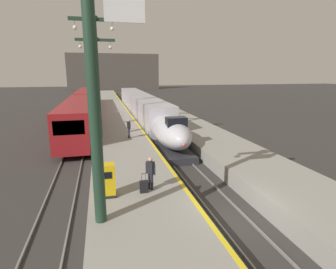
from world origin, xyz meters
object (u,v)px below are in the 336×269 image
at_px(passenger_near_edge, 150,171).
at_px(ticket_machine_yellow, 108,181).
at_px(station_column_near, 94,71).
at_px(rolling_suitcase, 144,187).
at_px(regional_train_adjacent, 83,107).
at_px(station_column_far, 97,74).
at_px(passenger_mid_platform, 129,127).
at_px(highspeed_train_main, 143,108).
at_px(station_column_mid, 96,68).

relative_size(passenger_near_edge, ticket_machine_yellow, 1.06).
relative_size(station_column_near, rolling_suitcase, 9.62).
height_order(regional_train_adjacent, rolling_suitcase, regional_train_adjacent).
distance_m(passenger_near_edge, ticket_machine_yellow, 2.11).
relative_size(regional_train_adjacent, ticket_machine_yellow, 22.87).
bearing_deg(station_column_far, passenger_near_edge, -82.15).
bearing_deg(passenger_mid_platform, passenger_near_edge, -90.38).
bearing_deg(passenger_near_edge, rolling_suitcase, -146.17).
bearing_deg(passenger_near_edge, passenger_mid_platform, 89.62).
bearing_deg(station_column_far, highspeed_train_main, 49.46).
distance_m(passenger_near_edge, rolling_suitcase, 0.83).
height_order(station_column_far, passenger_near_edge, station_column_far).
bearing_deg(ticket_machine_yellow, passenger_near_edge, 6.77).
height_order(station_column_far, ticket_machine_yellow, station_column_far).
bearing_deg(ticket_machine_yellow, regional_train_adjacent, 95.43).
bearing_deg(regional_train_adjacent, station_column_far, -76.21).
bearing_deg(rolling_suitcase, regional_train_adjacent, 98.99).
distance_m(regional_train_adjacent, rolling_suitcase, 27.19).
bearing_deg(regional_train_adjacent, rolling_suitcase, -81.01).
bearing_deg(regional_train_adjacent, station_column_mid, -81.29).
bearing_deg(station_column_far, station_column_mid, -90.00).
distance_m(highspeed_train_main, ticket_machine_yellow, 25.38).
bearing_deg(station_column_mid, passenger_mid_platform, -23.72).
height_order(highspeed_train_main, station_column_far, station_column_far).
bearing_deg(highspeed_train_main, regional_train_adjacent, 165.71).
height_order(regional_train_adjacent, station_column_near, station_column_near).
bearing_deg(highspeed_train_main, passenger_near_edge, -98.05).
height_order(station_column_near, passenger_near_edge, station_column_near).
distance_m(highspeed_train_main, passenger_near_edge, 24.77).
bearing_deg(passenger_near_edge, highspeed_train_main, 81.95).
relative_size(station_column_far, passenger_mid_platform, 5.46).
bearing_deg(rolling_suitcase, highspeed_train_main, 81.16).
xyz_separation_m(passenger_near_edge, ticket_machine_yellow, (-2.08, -0.25, -0.25)).
relative_size(highspeed_train_main, station_column_near, 4.13).
height_order(passenger_mid_platform, ticket_machine_yellow, passenger_mid_platform).
height_order(station_column_near, station_column_far, station_column_near).
bearing_deg(station_column_near, passenger_near_edge, 45.18).
distance_m(station_column_far, ticket_machine_yellow, 18.51).
xyz_separation_m(passenger_near_edge, passenger_mid_platform, (0.07, 11.13, 0.00)).
bearing_deg(passenger_mid_platform, rolling_suitcase, -92.31).
xyz_separation_m(station_column_near, rolling_suitcase, (1.99, 2.13, -5.46)).
height_order(highspeed_train_main, passenger_mid_platform, highspeed_train_main).
xyz_separation_m(station_column_far, passenger_near_edge, (2.43, -17.62, -4.56)).
xyz_separation_m(station_column_near, passenger_near_edge, (2.38, 2.39, -4.78)).
xyz_separation_m(station_column_far, ticket_machine_yellow, (0.35, -17.87, -4.81)).
distance_m(regional_train_adjacent, station_column_far, 10.25).
distance_m(station_column_mid, passenger_near_edge, 13.47).
bearing_deg(regional_train_adjacent, highspeed_train_main, -14.29).
distance_m(station_column_near, passenger_mid_platform, 14.54).
xyz_separation_m(regional_train_adjacent, rolling_suitcase, (4.25, -26.84, -0.77)).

